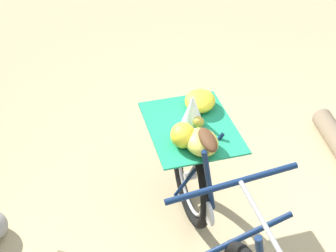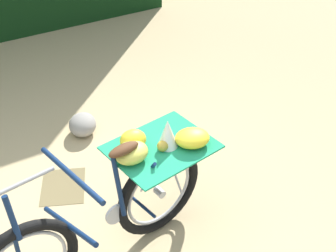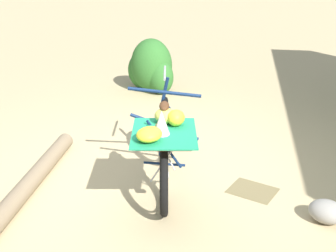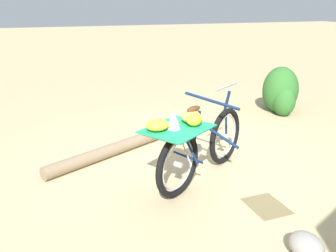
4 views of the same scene
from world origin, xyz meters
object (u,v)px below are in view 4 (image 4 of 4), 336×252
(bicycle, at_px, (198,142))
(path_stone, at_px, (306,245))
(fallen_log, at_px, (115,149))
(shrub_cluster, at_px, (280,92))

(bicycle, distance_m, path_stone, 1.57)
(path_stone, bearing_deg, fallen_log, -158.22)
(bicycle, bearing_deg, path_stone, -111.90)
(shrub_cluster, bearing_deg, fallen_log, -75.07)
(shrub_cluster, xyz_separation_m, path_stone, (3.48, -2.35, -0.29))
(bicycle, height_order, fallen_log, bicycle)
(fallen_log, bearing_deg, shrub_cluster, 104.93)
(bicycle, relative_size, path_stone, 5.27)
(bicycle, relative_size, fallen_log, 0.79)
(bicycle, distance_m, fallen_log, 1.38)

